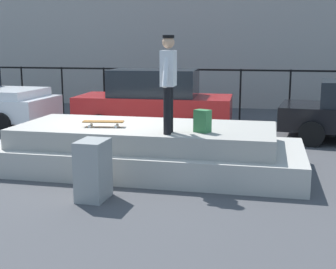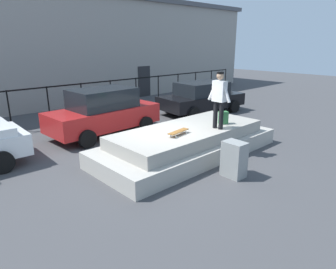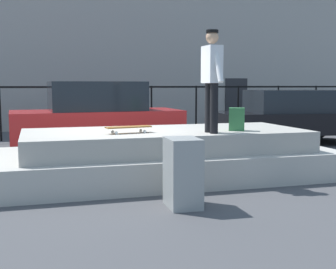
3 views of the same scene
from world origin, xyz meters
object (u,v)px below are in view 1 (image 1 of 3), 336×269
Objects in this scene: skateboarder at (168,78)px; skateboard at (103,122)px; backpack at (202,121)px; utility_box at (93,170)px; car_red_sedan_mid at (154,101)px.

skateboard is (-1.39, 0.36, -0.92)m from skateboarder.
skateboarder is at bearing -14.64° from skateboard.
backpack is 0.43× the size of utility_box.
utility_box is at bearing -126.07° from skateboarder.
skateboarder reaches higher than backpack.
skateboard is 4.12m from car_red_sedan_mid.
utility_box is at bearing 70.87° from backpack.
backpack reaches higher than skateboard.
skateboarder is 0.40× the size of car_red_sedan_mid.
car_red_sedan_mid reaches higher than skateboard.
car_red_sedan_mid is (0.00, 4.12, -0.08)m from skateboard.
car_red_sedan_mid is 5.84m from utility_box.
skateboarder is at bearing 56.05° from utility_box.
car_red_sedan_mid reaches higher than utility_box.
skateboarder reaches higher than car_red_sedan_mid.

